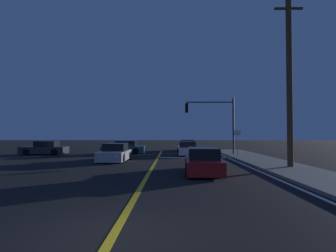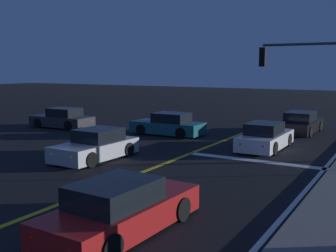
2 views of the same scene
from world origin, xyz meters
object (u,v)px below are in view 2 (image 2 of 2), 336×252
object	(u,v)px
car_side_waiting_silver	(96,146)
car_following_oncoming_red	(121,210)
car_lead_oncoming_white	(265,137)
car_mid_block_teal	(169,125)
car_parked_curb_black	(301,124)
traffic_signal_near_right	(322,75)
car_far_approaching_charcoal	(62,119)

from	to	relation	value
car_side_waiting_silver	car_following_oncoming_red	distance (m)	8.55
car_lead_oncoming_white	car_mid_block_teal	bearing A→B (deg)	167.43
car_side_waiting_silver	car_parked_curb_black	distance (m)	13.67
car_side_waiting_silver	car_parked_curb_black	world-z (taller)	same
car_parked_curb_black	traffic_signal_near_right	xyz separation A→B (m)	(2.29, -6.73, 3.13)
car_far_approaching_charcoal	car_side_waiting_silver	size ratio (longest dim) A/B	1.06
car_following_oncoming_red	car_far_approaching_charcoal	bearing A→B (deg)	141.25
car_side_waiting_silver	car_parked_curb_black	bearing A→B (deg)	-115.65
car_mid_block_teal	car_side_waiting_silver	bearing A→B (deg)	-176.07
car_far_approaching_charcoal	car_following_oncoming_red	world-z (taller)	same
car_parked_curb_black	traffic_signal_near_right	size ratio (longest dim) A/B	0.85
car_far_approaching_charcoal	car_lead_oncoming_white	xyz separation A→B (m)	(14.12, -0.34, -0.00)
car_following_oncoming_red	car_parked_curb_black	xyz separation A→B (m)	(0.19, 18.36, 0.00)
car_side_waiting_silver	car_far_approaching_charcoal	bearing A→B (deg)	-36.51
car_lead_oncoming_white	car_parked_curb_black	world-z (taller)	same
car_mid_block_teal	car_following_oncoming_red	size ratio (longest dim) A/B	0.95
car_lead_oncoming_white	car_parked_curb_black	size ratio (longest dim) A/B	0.94
car_following_oncoming_red	car_lead_oncoming_white	bearing A→B (deg)	93.32
car_side_waiting_silver	car_following_oncoming_red	xyz separation A→B (m)	(5.96, -6.14, 0.00)
car_far_approaching_charcoal	car_lead_oncoming_white	size ratio (longest dim) A/B	1.01
car_following_oncoming_red	car_lead_oncoming_white	world-z (taller)	same
car_lead_oncoming_white	car_parked_curb_black	bearing A→B (deg)	86.41
car_mid_block_teal	traffic_signal_near_right	xyz separation A→B (m)	(9.05, -1.98, 3.13)
car_following_oncoming_red	car_parked_curb_black	distance (m)	18.36
car_side_waiting_silver	car_mid_block_teal	bearing A→B (deg)	-84.19
car_far_approaching_charcoal	traffic_signal_near_right	bearing A→B (deg)	-94.52
car_side_waiting_silver	car_lead_oncoming_white	world-z (taller)	same
car_following_oncoming_red	traffic_signal_near_right	xyz separation A→B (m)	(2.47, 11.62, 3.13)
car_lead_oncoming_white	traffic_signal_near_right	world-z (taller)	traffic_signal_near_right
car_following_oncoming_red	traffic_signal_near_right	bearing A→B (deg)	80.52
car_far_approaching_charcoal	traffic_signal_near_right	xyz separation A→B (m)	(16.76, -0.92, 3.13)
car_lead_oncoming_white	traffic_signal_near_right	xyz separation A→B (m)	(2.64, -0.58, 3.13)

